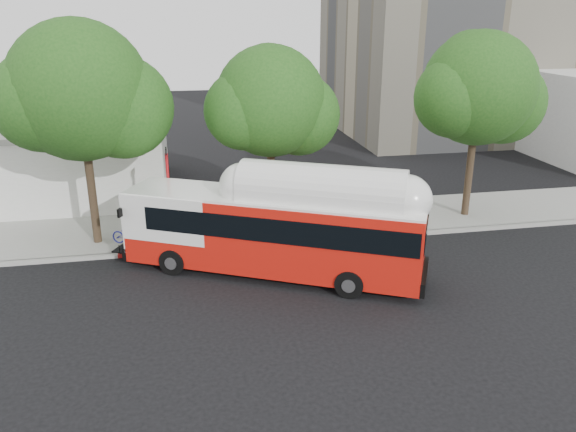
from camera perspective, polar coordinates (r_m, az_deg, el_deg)
name	(u,v)px	position (r m, az deg, el deg)	size (l,w,h in m)	color
ground	(322,281)	(22.01, 3.46, -6.62)	(120.00, 120.00, 0.00)	black
sidewalk	(290,222)	(27.81, 0.18, -0.63)	(60.00, 5.00, 0.15)	gray
curb_strip	(301,242)	(25.44, 1.31, -2.64)	(60.00, 0.30, 0.15)	gray
red_curb_segment	(235,247)	(25.02, -5.44, -3.11)	(10.00, 0.32, 0.16)	#9C1211
street_tree_left	(92,96)	(25.08, -19.26, 11.45)	(6.67, 5.80, 9.74)	#2D2116
street_tree_mid	(279,106)	(25.81, -0.93, 11.16)	(5.75, 5.00, 8.62)	#2D2116
street_tree_right	(486,93)	(29.03, 19.47, 11.73)	(6.21, 5.40, 9.18)	#2D2116
low_commercial_bldg	(20,158)	(35.11, -25.55, 5.30)	(16.20, 10.20, 4.25)	silver
transit_bus	(274,233)	(21.91, -1.40, -1.75)	(12.18, 7.58, 3.71)	red
signal_pole	(169,198)	(24.81, -11.95, 1.84)	(0.13, 0.43, 4.51)	#B01218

